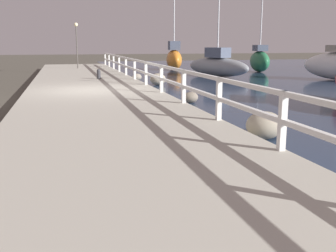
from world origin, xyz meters
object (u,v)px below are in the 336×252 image
dock_lamp (76,35)px  sailboat_gray (217,65)px  mooring_bollard (99,74)px  sailboat_orange (174,58)px  sailboat_green (260,60)px

dock_lamp → sailboat_gray: (7.99, -4.13, -1.82)m
dock_lamp → sailboat_gray: bearing=-27.3°
mooring_bollard → sailboat_orange: sailboat_orange is taller
mooring_bollard → sailboat_green: bearing=30.4°
sailboat_orange → mooring_bollard: bearing=-113.9°
dock_lamp → sailboat_orange: sailboat_orange is taller
sailboat_gray → mooring_bollard: bearing=-171.4°
mooring_bollard → sailboat_green: sailboat_green is taller
dock_lamp → sailboat_gray: 9.18m
mooring_bollard → sailboat_gray: sailboat_gray is taller
sailboat_orange → dock_lamp: bearing=-154.4°
dock_lamp → sailboat_orange: size_ratio=0.54×
sailboat_green → sailboat_gray: bearing=-135.8°
mooring_bollard → sailboat_green: 13.48m
sailboat_orange → sailboat_gray: (0.90, -6.35, -0.22)m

